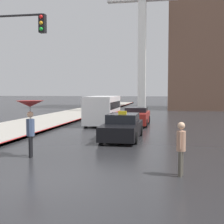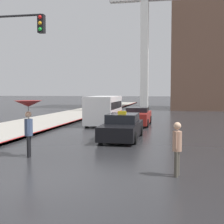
# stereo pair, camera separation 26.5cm
# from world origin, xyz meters

# --- Properties ---
(ground_plane) EXTENTS (300.00, 300.00, 0.00)m
(ground_plane) POSITION_xyz_m (0.00, 0.00, 0.00)
(ground_plane) COLOR #262628
(taxi) EXTENTS (1.91, 4.70, 1.53)m
(taxi) POSITION_xyz_m (1.07, 8.44, 0.64)
(taxi) COLOR black
(taxi) RESTS_ON ground_plane
(sedan_red) EXTENTS (1.91, 4.60, 1.35)m
(sedan_red) POSITION_xyz_m (1.07, 15.66, 0.65)
(sedan_red) COLOR maroon
(sedan_red) RESTS_ON ground_plane
(ambulance_van) EXTENTS (2.14, 5.06, 2.20)m
(ambulance_van) POSITION_xyz_m (-1.47, 15.19, 1.22)
(ambulance_van) COLOR silver
(ambulance_van) RESTS_ON ground_plane
(pedestrian_with_umbrella) EXTENTS (1.07, 1.07, 2.22)m
(pedestrian_with_umbrella) POSITION_xyz_m (-1.80, 3.23, 1.79)
(pedestrian_with_umbrella) COLOR black
(pedestrian_with_umbrella) RESTS_ON ground_plane
(pedestrian_man) EXTENTS (0.33, 0.43, 1.66)m
(pedestrian_man) POSITION_xyz_m (3.90, 1.50, 0.96)
(pedestrian_man) COLOR #4C473D
(pedestrian_man) RESTS_ON ground_plane
(traffic_light) EXTENTS (3.12, 0.38, 6.25)m
(traffic_light) POSITION_xyz_m (-3.73, 4.98, 4.28)
(traffic_light) COLOR black
(traffic_light) RESTS_ON ground_plane
(monument_cross) EXTENTS (8.31, 0.90, 18.89)m
(monument_cross) POSITION_xyz_m (0.30, 29.24, 10.72)
(monument_cross) COLOR white
(monument_cross) RESTS_ON ground_plane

